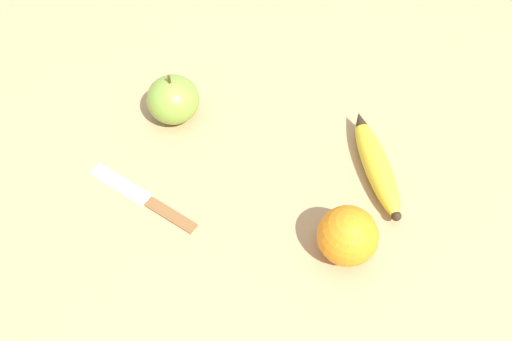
# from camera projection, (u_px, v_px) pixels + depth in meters

# --- Properties ---
(ground_plane) EXTENTS (3.00, 3.00, 0.00)m
(ground_plane) POSITION_uv_depth(u_px,v_px,m) (242.00, 161.00, 0.74)
(ground_plane) COLOR tan
(banana) EXTENTS (0.16, 0.14, 0.04)m
(banana) POSITION_uv_depth(u_px,v_px,m) (376.00, 164.00, 0.71)
(banana) COLOR yellow
(banana) RESTS_ON ground_plane
(orange) EXTENTS (0.08, 0.08, 0.08)m
(orange) POSITION_uv_depth(u_px,v_px,m) (347.00, 236.00, 0.62)
(orange) COLOR orange
(orange) RESTS_ON ground_plane
(apple) EXTENTS (0.08, 0.08, 0.09)m
(apple) POSITION_uv_depth(u_px,v_px,m) (173.00, 100.00, 0.76)
(apple) COLOR olive
(apple) RESTS_ON ground_plane
(paring_knife) EXTENTS (0.18, 0.04, 0.01)m
(paring_knife) POSITION_uv_depth(u_px,v_px,m) (146.00, 199.00, 0.70)
(paring_knife) COLOR silver
(paring_knife) RESTS_ON ground_plane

